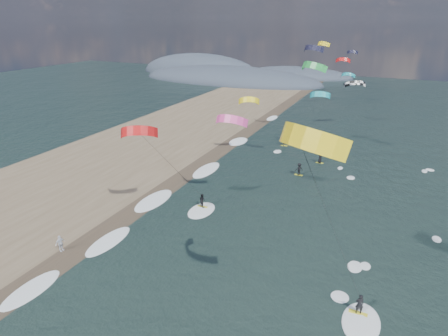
% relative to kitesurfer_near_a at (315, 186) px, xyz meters
% --- Properties ---
extents(ground, '(260.00, 260.00, 0.00)m').
position_rel_kitesurfer_near_a_xyz_m(ground, '(-9.30, -1.33, -11.62)').
color(ground, black).
rests_on(ground, ground).
extents(sand_strip, '(26.00, 240.00, 0.00)m').
position_rel_kitesurfer_near_a_xyz_m(sand_strip, '(-33.30, 8.67, -11.62)').
color(sand_strip, brown).
rests_on(sand_strip, ground).
extents(wet_sand_strip, '(3.00, 240.00, 0.00)m').
position_rel_kitesurfer_near_a_xyz_m(wet_sand_strip, '(-21.30, 8.67, -11.61)').
color(wet_sand_strip, '#382D23').
rests_on(wet_sand_strip, ground).
extents(coastal_hills, '(80.00, 41.00, 15.00)m').
position_rel_kitesurfer_near_a_xyz_m(coastal_hills, '(-54.14, 106.54, -11.62)').
color(coastal_hills, '#3D4756').
rests_on(coastal_hills, ground).
extents(kitesurfer_near_a, '(7.77, 9.02, 15.57)m').
position_rel_kitesurfer_near_a_xyz_m(kitesurfer_near_a, '(0.00, 0.00, 0.00)').
color(kitesurfer_near_a, yellow).
rests_on(kitesurfer_near_a, ground).
extents(kitesurfer_near_b, '(6.99, 8.82, 11.41)m').
position_rel_kitesurfer_near_a_xyz_m(kitesurfer_near_b, '(-17.17, 10.46, -4.66)').
color(kitesurfer_near_b, yellow).
rests_on(kitesurfer_near_b, ground).
extents(far_kitesurfers, '(8.11, 12.32, 1.85)m').
position_rel_kitesurfer_near_a_xyz_m(far_kitesurfers, '(-8.05, 32.49, -10.75)').
color(far_kitesurfers, yellow).
rests_on(far_kitesurfers, ground).
extents(bg_kite_field, '(15.84, 75.57, 9.55)m').
position_rel_kitesurfer_near_a_xyz_m(bg_kite_field, '(-9.24, 49.71, -0.36)').
color(bg_kite_field, teal).
rests_on(bg_kite_field, ground).
extents(shoreline_surf, '(2.40, 79.40, 0.11)m').
position_rel_kitesurfer_near_a_xyz_m(shoreline_surf, '(-20.10, 13.42, -11.62)').
color(shoreline_surf, white).
rests_on(shoreline_surf, ground).
extents(beach_walker, '(0.50, 0.98, 1.60)m').
position_rel_kitesurfer_near_a_xyz_m(beach_walker, '(-22.60, 1.60, -10.82)').
color(beach_walker, silver).
rests_on(beach_walker, ground).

